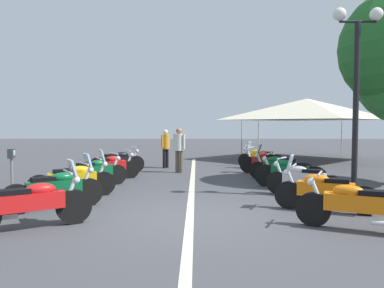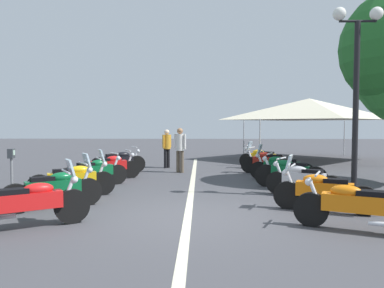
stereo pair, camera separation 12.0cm
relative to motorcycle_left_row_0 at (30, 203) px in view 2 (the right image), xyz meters
name	(u,v)px [view 2 (the right image)]	position (x,y,z in m)	size (l,w,h in m)	color
ground_plane	(188,217)	(0.94, -2.78, -0.47)	(80.00, 80.00, 0.00)	#424247
lane_centre_stripe	(192,187)	(4.37, -2.78, -0.47)	(17.66, 0.16, 0.01)	beige
motorcycle_left_row_0	(30,203)	(0.00, 0.00, 0.00)	(1.27, 1.91, 1.21)	black
motorcycle_left_row_1	(55,188)	(1.53, 0.16, -0.01)	(1.31, 1.85, 1.20)	black
motorcycle_left_row_2	(73,179)	(2.84, 0.21, -0.01)	(1.10, 2.02, 1.20)	black
motorcycle_left_row_3	(94,172)	(4.47, 0.16, -0.02)	(1.39, 1.80, 0.99)	black
motorcycle_left_row_4	(109,166)	(5.88, 0.04, -0.02)	(1.13, 1.98, 0.98)	black
motorcycle_left_row_5	(119,161)	(7.43, 0.07, -0.01)	(1.15, 1.93, 1.00)	black
motorcycle_right_row_0	(356,206)	(-0.01, -5.73, -0.02)	(1.05, 2.01, 0.99)	black
motorcycle_right_row_1	(323,191)	(1.40, -5.62, -0.01)	(1.02, 2.02, 1.19)	black
motorcycle_right_row_2	(303,180)	(3.01, -5.66, -0.02)	(1.21, 1.76, 0.98)	black
motorcycle_right_row_3	(290,172)	(4.30, -5.63, 0.00)	(1.01, 1.96, 1.01)	black
motorcycle_right_row_4	(281,167)	(5.78, -5.70, -0.01)	(1.01, 2.03, 1.19)	black
motorcycle_right_row_5	(268,162)	(7.33, -5.56, 0.00)	(1.16, 2.00, 1.21)	black
motorcycle_right_row_6	(262,158)	(8.90, -5.60, -0.02)	(1.12, 1.85, 0.99)	black
street_lamp_twin_globe	(357,68)	(2.83, -6.88, 2.77)	(0.32, 1.22, 4.72)	black
parking_meter	(12,166)	(2.06, 1.39, 0.43)	(0.19, 0.15, 1.29)	slate
bystander_0	(180,146)	(7.70, -2.24, 0.54)	(0.32, 0.47, 1.72)	brown
bystander_1	(167,146)	(9.21, -1.60, 0.49)	(0.45, 0.34, 1.64)	black
event_tent	(309,109)	(12.79, -8.66, 2.18)	(6.69, 6.69, 3.20)	beige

